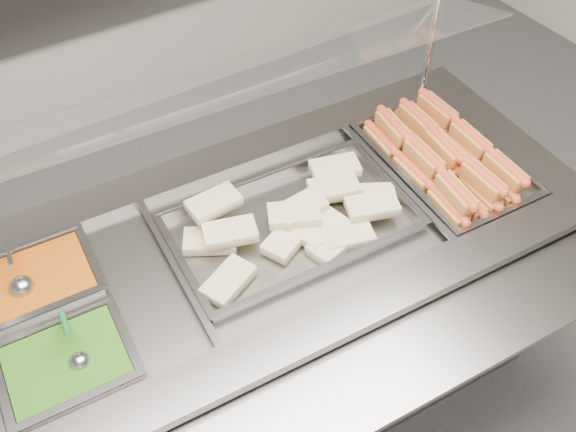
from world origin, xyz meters
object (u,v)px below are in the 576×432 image
pan_wraps (291,226)px  serving_spoon (77,355)px  steam_counter (275,316)px  ladle (22,286)px  sneeze_guard (232,83)px  pan_hotdogs (443,168)px

pan_wraps → serving_spoon: bearing=-171.0°
steam_counter → ladle: bearing=165.7°
sneeze_guard → ladle: 0.81m
serving_spoon → steam_counter: bearing=10.2°
pan_hotdogs → ladle: (-1.35, 0.22, 0.05)m
sneeze_guard → serving_spoon: 0.83m
steam_counter → pan_hotdogs: bearing=-3.5°
steam_counter → sneeze_guard: 0.88m
pan_wraps → serving_spoon: (-0.71, -0.11, 0.04)m
sneeze_guard → serving_spoon: bearing=-152.6°
steam_counter → serving_spoon: size_ratio=10.67×
pan_wraps → ladle: ladle is taller
serving_spoon → pan_hotdogs: bearing=3.4°
steam_counter → pan_wraps: (0.06, -0.00, 0.44)m
pan_hotdogs → serving_spoon: (-1.30, -0.08, 0.05)m
pan_wraps → ladle: 0.79m
steam_counter → ladle: size_ratio=9.63×
pan_hotdogs → steam_counter: bearing=176.5°
pan_hotdogs → pan_wraps: 0.59m
pan_wraps → pan_hotdogs: bearing=-3.5°
steam_counter → serving_spoon: bearing=-169.8°
sneeze_guard → ladle: sneeze_guard is taller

